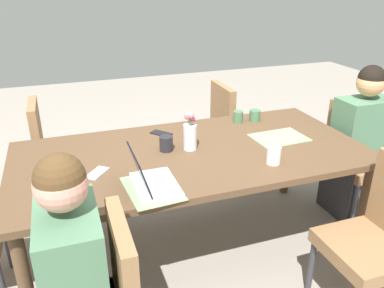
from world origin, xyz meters
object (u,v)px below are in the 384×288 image
Objects in this scene: chair_far_right_mid at (233,127)px; coffee_mug_near_left at (166,143)px; dining_table at (192,161)px; phone_black at (161,133)px; chair_far_left_far at (55,150)px; chair_near_right_near at (381,233)px; coffee_mug_centre_left at (255,116)px; coffee_mug_centre_right at (238,117)px; coffee_mug_near_right at (274,155)px; chair_head_right_left_near at (357,150)px; phone_silver at (97,173)px; person_head_right_left_near at (358,152)px; laptop_near_left_mid at (151,180)px; flower_vase at (190,133)px.

chair_far_right_mid is 1.22m from coffee_mug_near_left.
phone_black is (-0.11, 0.34, 0.07)m from dining_table.
chair_far_left_far is 2.36m from chair_near_right_near.
coffee_mug_centre_left is (0.63, 0.37, 0.11)m from dining_table.
coffee_mug_near_left is at bearing -154.18° from coffee_mug_centre_right.
phone_black is at bearing -176.51° from coffee_mug_centre_right.
chair_far_right_mid is (-0.09, 1.69, 0.00)m from chair_near_right_near.
chair_near_right_near is 6.00× the size of phone_black.
coffee_mug_centre_right is at bearing 81.47° from coffee_mug_near_right.
chair_head_right_left_near is 6.00× the size of phone_black.
phone_black is at bearing -146.92° from chair_far_right_mid.
chair_far_left_far reaches higher than phone_silver.
person_head_right_left_near reaches higher than coffee_mug_near_left.
chair_head_right_left_near is 2.81× the size of laptop_near_left_mid.
coffee_mug_near_left reaches higher than coffee_mug_centre_left.
chair_head_right_left_near is 0.10m from person_head_right_left_near.
chair_head_right_left_near is 1.14m from coffee_mug_near_right.
laptop_near_left_mid is (-1.77, -0.45, 0.29)m from chair_head_right_left_near.
dining_table is 0.20m from coffee_mug_near_left.
chair_far_left_far is 6.00× the size of phone_black.
chair_near_right_near is 1.00× the size of chair_far_right_mid.
coffee_mug_near_left reaches higher than coffee_mug_centre_right.
person_head_right_left_near is at bearing -128.76° from chair_head_right_left_near.
person_head_right_left_near is at bearing -52.72° from chair_far_right_mid.
coffee_mug_centre_right reaches higher than dining_table.
coffee_mug_centre_left is at bearing -98.01° from chair_far_right_mid.
person_head_right_left_near is 12.49× the size of coffee_mug_near_left.
laptop_near_left_mid reaches higher than coffee_mug_near_left.
flower_vase is 0.72m from coffee_mug_centre_left.
chair_far_left_far is 1.11m from coffee_mug_near_left.
coffee_mug_near_left is at bearing -50.20° from chair_far_left_far.
chair_head_right_left_near is at bearing -138.17° from phone_black.
person_head_right_left_near is 7.97× the size of phone_black.
chair_head_right_left_near is 1.85m from laptop_near_left_mid.
person_head_right_left_near is at bearing -47.56° from phone_silver.
flower_vase is 2.47× the size of coffee_mug_near_right.
phone_silver is (-0.45, -0.17, -0.04)m from coffee_mug_near_left.
chair_far_left_far and chair_near_right_near have the same top height.
phone_black is at bearing 170.74° from chair_head_right_left_near.
chair_far_right_mid is 6.00× the size of phone_black.
coffee_mug_near_right is at bearing -157.83° from chair_head_right_left_near.
person_head_right_left_near is 7.97× the size of phone_silver.
chair_far_right_mid is at bearing 81.99° from coffee_mug_centre_left.
chair_far_right_mid is 6.00× the size of phone_silver.
chair_far_left_far is (-2.19, 0.87, -0.03)m from person_head_right_left_near.
chair_near_right_near is at bearing -22.05° from laptop_near_left_mid.
coffee_mug_near_right reaches higher than coffee_mug_centre_left.
phone_silver is (-0.61, -0.15, -0.11)m from flower_vase.
flower_vase is at bearing -145.46° from coffee_mug_centre_right.
laptop_near_left_mid is 2.13× the size of phone_black.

